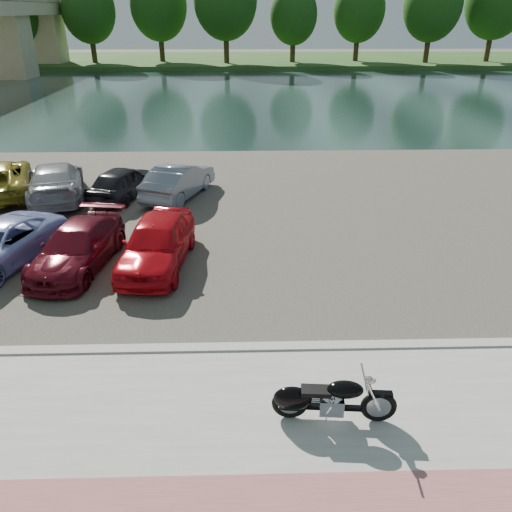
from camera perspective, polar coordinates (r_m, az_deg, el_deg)
The scene contains 13 objects.
ground at distance 10.23m, azimuth 4.60°, elevation -17.44°, with size 200.00×200.00×0.00m, color #595447.
promenade at distance 9.50m, azimuth 5.25°, elevation -21.39°, with size 60.00×6.00×0.10m, color #9C9A93.
kerb at distance 11.70m, azimuth 3.63°, elevation -10.42°, with size 60.00×0.30×0.14m, color #9C9A93.
parking_lot at distance 19.67m, azimuth 1.43°, elevation 5.34°, with size 60.00×18.00×0.04m, color #423E35.
river at distance 47.87m, azimuth -0.37°, elevation 17.84°, with size 120.00×40.00×0.00m, color #172A27.
far_bank at distance 79.63m, azimuth -0.89°, elevation 21.45°, with size 120.00×24.00×0.60m, color #214117.
far_trees at distance 73.32m, azimuth 2.95°, elevation 26.63°, with size 70.25×10.68×12.52m.
motorcycle at distance 9.72m, azimuth 7.61°, elevation -15.93°, with size 2.33×0.75×1.05m.
car_3 at distance 15.88m, azimuth -19.72°, elevation 0.99°, with size 1.79×4.40×1.28m, color #560C17.
car_4 at distance 15.28m, azimuth -11.24°, elevation 1.55°, with size 1.77×4.40×1.50m, color red.
car_7 at distance 22.17m, azimuth -21.92°, elevation 7.96°, with size 2.08×5.11×1.48m, color gray.
car_8 at distance 21.42m, azimuth -14.98°, elevation 8.16°, with size 1.56×3.88×1.32m, color black.
car_9 at distance 21.05m, azimuth -8.84°, elevation 8.52°, with size 1.47×4.21×1.39m, color slate.
Camera 1 is at (-0.98, -7.34, 7.06)m, focal length 35.00 mm.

